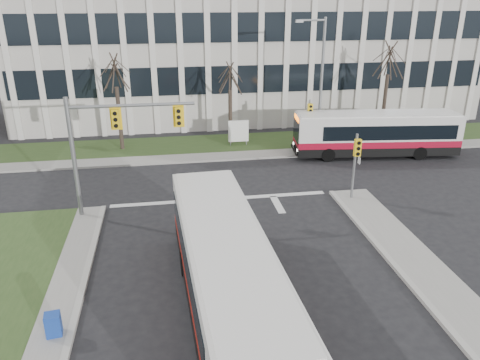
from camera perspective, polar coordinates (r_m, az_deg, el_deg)
name	(u,v)px	position (r m, az deg, el deg)	size (l,w,h in m)	color
ground	(245,283)	(19.03, 0.60, -12.46)	(120.00, 120.00, 0.00)	black
sidewalk_cross	(278,154)	(33.37, 4.68, 3.22)	(44.00, 1.60, 0.14)	#9E9B93
building_lawn	(270,142)	(35.96, 3.64, 4.63)	(44.00, 5.00, 0.12)	#2E471E
office_building	(244,45)	(46.35, 0.47, 16.09)	(40.00, 16.00, 12.00)	beige
mast_arm_signal	(107,136)	(23.73, -15.94, 5.21)	(6.11, 0.38, 6.20)	slate
signal_pole_near	(356,158)	(25.81, 13.93, 2.65)	(0.34, 0.39, 3.80)	slate
signal_pole_far	(309,118)	(33.44, 8.42, 7.45)	(0.34, 0.39, 3.80)	slate
streetlight	(319,77)	(33.89, 9.65, 12.23)	(2.15, 0.25, 9.20)	slate
directory_sign	(238,131)	(34.72, -0.19, 5.95)	(1.50, 0.12, 2.00)	slate
tree_left	(115,74)	(34.03, -14.97, 12.39)	(1.80, 1.80, 7.70)	#42352B
tree_mid	(230,79)	(34.49, -1.22, 12.17)	(1.80, 1.80, 6.82)	#42352B
tree_right	(389,62)	(37.71, 17.73, 13.59)	(1.80, 1.80, 8.25)	#42352B
bus_main	(227,279)	(16.40, -1.66, -11.92)	(2.64, 12.17, 3.25)	silver
bus_cross	(376,135)	(34.06, 16.24, 5.31)	(2.43, 11.23, 2.99)	silver
newspaper_box_blue	(54,326)	(17.36, -21.78, -16.22)	(0.50, 0.45, 0.95)	#16399A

